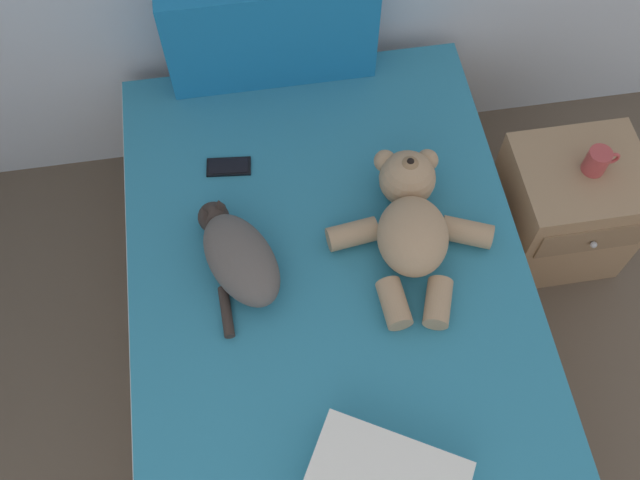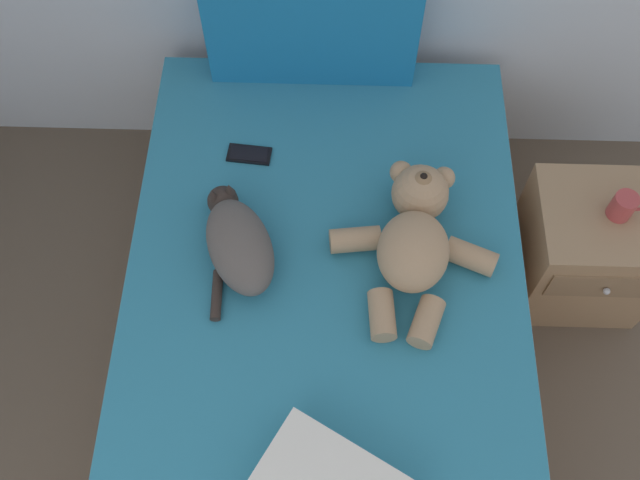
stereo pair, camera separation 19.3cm
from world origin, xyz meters
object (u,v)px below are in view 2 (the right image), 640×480
cat (238,242)px  bed (324,328)px  cell_phone (249,154)px  nightstand (586,250)px  mug (624,206)px  teddy_bear (415,235)px  patterned_cushion (312,29)px

cat → bed: bearing=-25.7°
cat → cell_phone: (-0.00, 0.38, -0.07)m
cell_phone → nightstand: 1.27m
cell_phone → mug: 1.25m
teddy_bear → nightstand: (0.68, 0.18, -0.40)m
cat → teddy_bear: bearing=3.5°
bed → teddy_bear: teddy_bear is taller
teddy_bear → nightstand: size_ratio=1.17×
cat → cell_phone: size_ratio=2.87×
bed → teddy_bear: size_ratio=3.24×
bed → cat: bearing=154.3°
mug → teddy_bear: bearing=-165.4°
cat → mug: (1.24, 0.22, -0.08)m
bed → nightstand: bearing=20.0°
cell_phone → nightstand: (1.22, -0.16, -0.32)m
bed → cat: cat is taller
cell_phone → teddy_bear: bearing=-32.4°
cat → nightstand: cat is taller
patterned_cushion → cell_phone: 0.48m
cat → teddy_bear: size_ratio=0.73×
bed → nightstand: bed is taller
patterned_cushion → cat: size_ratio=1.62×
bed → cell_phone: cell_phone is taller
cat → patterned_cushion: bearing=75.1°
bed → cat: size_ratio=4.41×
mug → nightstand: bearing=-176.6°
mug → cat: bearing=-170.1°
nightstand → mug: (0.02, 0.00, 0.30)m
patterned_cushion → nightstand: (1.01, -0.55, -0.52)m
teddy_bear → nightstand: teddy_bear is taller
teddy_bear → nightstand: bearing=15.0°
cell_phone → patterned_cushion: bearing=62.2°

